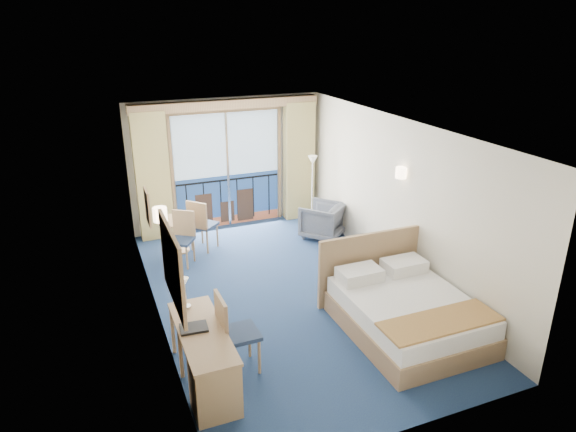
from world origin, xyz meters
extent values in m
plane|color=navy|center=(0.00, 0.00, 0.00)|extent=(6.50, 6.50, 0.00)
cube|color=silver|center=(0.00, 3.26, 1.35)|extent=(4.00, 0.02, 2.70)
cube|color=silver|center=(0.00, -3.26, 1.35)|extent=(4.00, 0.02, 2.70)
cube|color=silver|center=(-2.01, 0.00, 1.35)|extent=(0.02, 6.50, 2.70)
cube|color=silver|center=(2.01, 0.00, 1.35)|extent=(0.02, 6.50, 2.70)
cube|color=white|center=(0.00, 0.00, 2.71)|extent=(4.00, 6.50, 0.02)
cube|color=navy|center=(0.00, 3.22, 0.56)|extent=(2.20, 0.02, 1.08)
cube|color=#ABC7E1|center=(0.00, 3.22, 1.76)|extent=(2.20, 0.02, 1.32)
cube|color=#994B2F|center=(0.00, 3.22, 0.10)|extent=(2.20, 0.02, 0.20)
cube|color=black|center=(0.00, 3.22, 1.00)|extent=(2.20, 0.02, 0.04)
cube|color=tan|center=(0.00, 3.21, 2.46)|extent=(2.36, 0.03, 0.12)
cube|color=tan|center=(-1.15, 3.21, 1.20)|extent=(0.06, 0.03, 2.40)
cube|color=tan|center=(1.15, 3.21, 1.20)|extent=(0.06, 0.03, 2.40)
cube|color=silver|center=(0.00, 3.21, 1.20)|extent=(0.05, 0.02, 2.40)
cube|color=#362218|center=(0.35, 3.21, 0.40)|extent=(0.35, 0.02, 0.70)
cube|color=#362218|center=(-0.55, 3.21, 0.40)|extent=(0.35, 0.02, 0.70)
cube|color=#362218|center=(-0.05, 3.21, 0.30)|extent=(0.30, 0.02, 0.45)
cube|color=black|center=(-0.90, 3.22, 0.55)|extent=(0.02, 0.01, 0.90)
cube|color=black|center=(-0.54, 3.22, 0.55)|extent=(0.02, 0.01, 0.90)
cube|color=black|center=(-0.18, 3.22, 0.55)|extent=(0.03, 0.01, 0.90)
cube|color=black|center=(0.18, 3.22, 0.55)|extent=(0.03, 0.01, 0.90)
cube|color=black|center=(0.54, 3.22, 0.55)|extent=(0.02, 0.01, 0.90)
cube|color=black|center=(0.90, 3.22, 0.55)|extent=(0.02, 0.01, 0.90)
cube|color=tan|center=(-1.55, 3.07, 1.28)|extent=(0.65, 0.22, 2.55)
cube|color=tan|center=(1.55, 3.07, 1.28)|extent=(0.65, 0.22, 2.55)
cube|color=tan|center=(0.00, 3.10, 2.58)|extent=(3.80, 0.25, 0.18)
cube|color=tan|center=(-1.98, -1.50, 1.55)|extent=(0.04, 1.25, 0.95)
cube|color=silver|center=(-1.95, -1.50, 1.55)|extent=(0.01, 1.12, 0.82)
cube|color=tan|center=(-1.98, 0.45, 1.60)|extent=(0.03, 0.42, 0.52)
cube|color=gray|center=(-1.96, 0.45, 1.60)|extent=(0.01, 0.34, 0.44)
cylinder|color=#FFDDB2|center=(-1.94, -0.60, 1.85)|extent=(0.18, 0.18, 0.18)
cylinder|color=#FFDDB2|center=(1.94, -0.15, 1.85)|extent=(0.18, 0.18, 0.18)
cube|color=tan|center=(1.17, -1.70, 0.15)|extent=(1.62, 2.03, 0.30)
cube|color=white|center=(1.17, -1.70, 0.43)|extent=(1.56, 1.97, 0.25)
cube|color=#B47E46|center=(1.17, -2.36, 0.57)|extent=(1.60, 0.56, 0.03)
cube|color=white|center=(0.78, -0.97, 0.65)|extent=(0.63, 0.41, 0.18)
cube|color=white|center=(1.55, -0.97, 0.65)|extent=(0.63, 0.41, 0.18)
cube|color=tan|center=(1.17, -0.64, 0.56)|extent=(1.77, 0.06, 1.11)
cube|color=tan|center=(1.76, -0.22, 0.28)|extent=(0.43, 0.41, 0.56)
cube|color=white|center=(1.74, -0.23, 0.60)|extent=(0.22, 0.19, 0.08)
imported|color=#464B56|center=(1.55, 1.85, 0.35)|extent=(1.08, 1.08, 0.71)
cylinder|color=silver|center=(1.60, 2.48, 0.01)|extent=(0.21, 0.21, 0.03)
cylinder|color=silver|center=(1.60, 2.48, 0.72)|extent=(0.02, 0.02, 1.45)
cone|color=beige|center=(1.60, 2.48, 1.45)|extent=(0.19, 0.19, 0.17)
cube|color=tan|center=(-1.72, -1.66, 0.71)|extent=(0.54, 1.56, 0.04)
cube|color=tan|center=(-1.72, -2.19, 0.35)|extent=(0.51, 0.47, 0.69)
cylinder|color=tan|center=(-1.96, -1.46, 0.35)|extent=(0.05, 0.05, 0.69)
cylinder|color=tan|center=(-1.48, -1.46, 0.35)|extent=(0.05, 0.05, 0.69)
cylinder|color=tan|center=(-1.96, -0.93, 0.35)|extent=(0.05, 0.05, 0.69)
cylinder|color=tan|center=(-1.48, -0.93, 0.35)|extent=(0.05, 0.05, 0.69)
cube|color=#21304E|center=(-1.24, -1.57, 0.51)|extent=(0.47, 0.47, 0.05)
cube|color=tan|center=(-1.46, -1.58, 0.80)|extent=(0.05, 0.46, 0.55)
cylinder|color=tan|center=(-1.05, -1.76, 0.25)|extent=(0.04, 0.04, 0.49)
cylinder|color=tan|center=(-1.06, -1.38, 0.25)|extent=(0.04, 0.04, 0.49)
cylinder|color=tan|center=(-1.42, -1.76, 0.25)|extent=(0.04, 0.04, 0.49)
cylinder|color=tan|center=(-1.43, -1.39, 0.25)|extent=(0.04, 0.04, 0.49)
cube|color=black|center=(-1.80, -1.59, 0.75)|extent=(0.34, 0.27, 0.03)
cylinder|color=silver|center=(-1.78, -1.09, 0.76)|extent=(0.11, 0.11, 0.02)
cylinder|color=silver|center=(-1.78, -1.09, 0.93)|extent=(0.01, 0.01, 0.36)
cone|color=beige|center=(-1.78, -1.09, 1.11)|extent=(0.10, 0.10, 0.09)
cylinder|color=tan|center=(-1.29, 2.26, 0.63)|extent=(0.71, 0.71, 0.04)
cylinder|color=tan|center=(-1.29, 2.26, 0.31)|extent=(0.07, 0.07, 0.63)
cylinder|color=tan|center=(-1.29, 2.26, 0.01)|extent=(0.39, 0.39, 0.03)
cube|color=#21304E|center=(-0.79, 2.19, 0.48)|extent=(0.61, 0.61, 0.05)
cube|color=tan|center=(-0.95, 2.05, 0.75)|extent=(0.33, 0.34, 0.52)
cylinder|color=tan|center=(-0.55, 2.18, 0.23)|extent=(0.04, 0.04, 0.46)
cylinder|color=tan|center=(-0.79, 2.44, 0.23)|extent=(0.04, 0.04, 0.46)
cylinder|color=tan|center=(-0.80, 1.94, 0.23)|extent=(0.04, 0.04, 0.46)
cylinder|color=tan|center=(-1.04, 2.20, 0.23)|extent=(0.04, 0.04, 0.46)
cube|color=#21304E|center=(-1.34, 1.66, 0.46)|extent=(0.58, 0.58, 0.05)
cube|color=tan|center=(-1.23, 1.82, 0.72)|extent=(0.37, 0.26, 0.49)
cylinder|color=tan|center=(-1.58, 1.61, 0.22)|extent=(0.04, 0.04, 0.44)
cylinder|color=tan|center=(-1.30, 1.42, 0.22)|extent=(0.04, 0.04, 0.44)
cylinder|color=tan|center=(-1.39, 1.89, 0.22)|extent=(0.04, 0.04, 0.44)
cylinder|color=tan|center=(-1.11, 1.70, 0.22)|extent=(0.04, 0.04, 0.44)
camera|label=1|loc=(-2.72, -6.79, 4.15)|focal=32.00mm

